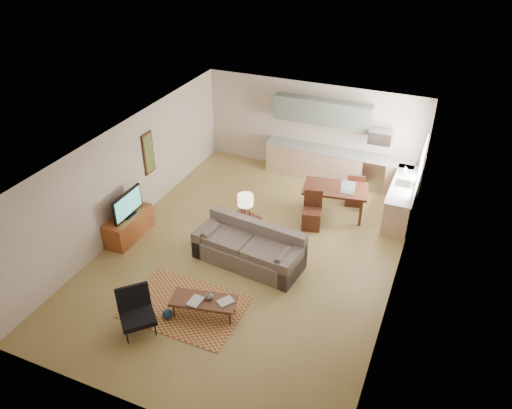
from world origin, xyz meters
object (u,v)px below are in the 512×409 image
at_px(sofa, 249,246).
at_px(tv_credenza, 129,226).
at_px(coffee_table, 204,307).
at_px(dining_table, 334,201).
at_px(armchair, 137,314).
at_px(console_table, 246,229).

relative_size(sofa, tv_credenza, 1.88).
distance_m(coffee_table, tv_credenza, 3.36).
xyz_separation_m(sofa, dining_table, (1.23, 2.67, -0.04)).
bearing_deg(armchair, console_table, 32.53).
xyz_separation_m(armchair, dining_table, (2.33, 5.40, -0.01)).
relative_size(coffee_table, console_table, 1.74).
xyz_separation_m(sofa, armchair, (-1.10, -2.72, -0.02)).
distance_m(sofa, dining_table, 2.94).
height_order(sofa, tv_credenza, sofa).
bearing_deg(coffee_table, armchair, -150.59).
bearing_deg(armchair, sofa, 22.66).
xyz_separation_m(tv_credenza, dining_table, (4.30, 2.89, 0.09)).
bearing_deg(dining_table, sofa, -124.41).
bearing_deg(sofa, console_table, 125.66).
height_order(armchair, console_table, armchair).
bearing_deg(dining_table, console_table, -138.36).
relative_size(coffee_table, armchair, 1.54).
distance_m(coffee_table, console_table, 2.56).
bearing_deg(tv_credenza, console_table, 18.34).
bearing_deg(armchair, tv_credenza, 82.81).
xyz_separation_m(console_table, dining_table, (1.60, 2.00, 0.03)).
bearing_deg(dining_table, armchair, -123.04).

